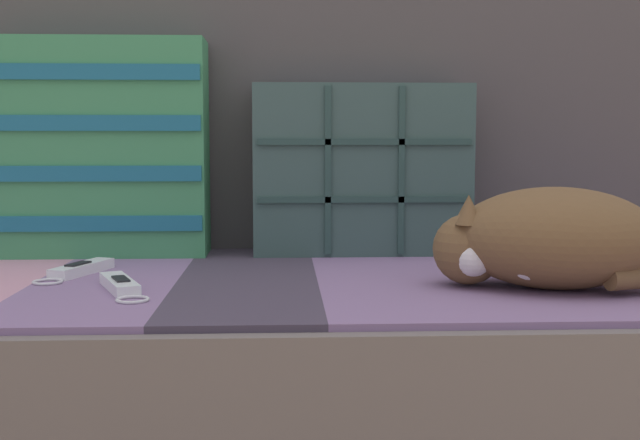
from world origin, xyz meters
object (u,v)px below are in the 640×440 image
couch (315,385)px  throw_pillow_quilted (361,170)px  throw_pillow_striped (95,148)px  sleeping_cat (544,240)px  game_remote_near (80,270)px  game_remote_far (120,285)px

couch → throw_pillow_quilted: (0.10, 0.23, 0.38)m
throw_pillow_striped → sleeping_cat: 0.90m
throw_pillow_striped → game_remote_near: bearing=-84.5°
couch → game_remote_near: bearing=-178.3°
game_remote_near → couch: bearing=1.7°
throw_pillow_quilted → game_remote_far: 0.60m
couch → game_remote_near: 0.47m
throw_pillow_quilted → throw_pillow_striped: 0.54m
couch → game_remote_far: 0.41m
sleeping_cat → game_remote_near: sleeping_cat is taller
throw_pillow_quilted → sleeping_cat: bearing=-58.8°
couch → game_remote_far: bearing=-151.6°
couch → sleeping_cat: sleeping_cat is taller
game_remote_far → couch: bearing=28.4°
game_remote_far → throw_pillow_striped: bearing=107.4°
throw_pillow_quilted → sleeping_cat: (0.25, -0.41, -0.10)m
couch → throw_pillow_quilted: 0.46m
game_remote_far → game_remote_near: bearing=123.1°
sleeping_cat → game_remote_far: size_ratio=1.95×
sleeping_cat → game_remote_far: sleeping_cat is taller
throw_pillow_quilted → game_remote_far: (-0.42, -0.40, -0.16)m
throw_pillow_striped → throw_pillow_quilted: bearing=0.1°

